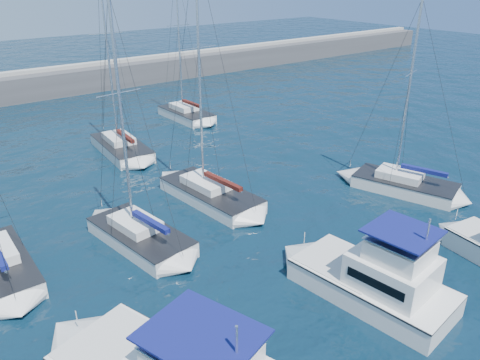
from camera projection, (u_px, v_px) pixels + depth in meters
ground at (316, 323)px, 21.66m from camera, size 220.00×220.00×0.00m
breakwater at (17, 90)px, 58.84m from camera, size 160.00×6.00×4.45m
motor_yacht_stbd_inner at (379, 281)px, 22.74m from camera, size 4.61×8.16×4.69m
sailboat_mid_b at (140, 236)px, 27.75m from camera, size 4.04×7.47×14.38m
sailboat_mid_d at (210, 193)px, 32.94m from camera, size 3.88×8.35×16.82m
sailboat_mid_e at (404, 185)px, 34.34m from camera, size 5.15×7.74×13.70m
sailboat_back_b at (121, 147)px, 41.55m from camera, size 3.71×8.04×16.35m
sailboat_back_c at (186, 114)px, 51.11m from camera, size 3.25×7.22×15.65m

